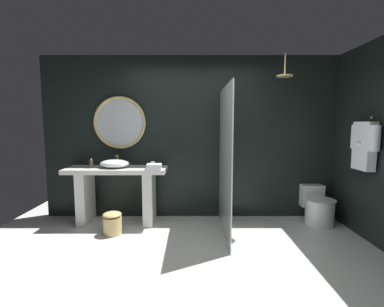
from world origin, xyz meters
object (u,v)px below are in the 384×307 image
(soap_dispenser, at_px, (93,164))
(tumbler_cup, at_px, (154,165))
(vessel_sink, at_px, (116,163))
(hanging_bathrobe, at_px, (366,144))
(waste_bin, at_px, (114,223))
(rain_shower_head, at_px, (286,74))
(toilet, at_px, (319,208))
(folded_hand_towel, at_px, (156,167))
(round_wall_mirror, at_px, (121,123))

(soap_dispenser, bearing_deg, tumbler_cup, 0.40)
(vessel_sink, bearing_deg, soap_dispenser, -176.11)
(hanging_bathrobe, xyz_separation_m, waste_bin, (-3.33, 0.16, -1.12))
(tumbler_cup, xyz_separation_m, rain_shower_head, (1.88, -0.18, 1.30))
(hanging_bathrobe, height_order, toilet, hanging_bathrobe)
(vessel_sink, distance_m, waste_bin, 0.89)
(folded_hand_towel, bearing_deg, round_wall_mirror, 144.73)
(rain_shower_head, bearing_deg, soap_dispenser, 176.45)
(vessel_sink, xyz_separation_m, round_wall_mirror, (0.02, 0.27, 0.62))
(vessel_sink, relative_size, round_wall_mirror, 0.53)
(tumbler_cup, height_order, toilet, tumbler_cup)
(tumbler_cup, bearing_deg, toilet, 0.48)
(tumbler_cup, xyz_separation_m, round_wall_mirror, (-0.56, 0.29, 0.63))
(round_wall_mirror, bearing_deg, hanging_bathrobe, -14.54)
(round_wall_mirror, xyz_separation_m, toilet, (3.10, -0.27, -1.31))
(round_wall_mirror, distance_m, rain_shower_head, 2.58)
(tumbler_cup, relative_size, soap_dispenser, 0.70)
(round_wall_mirror, height_order, toilet, round_wall_mirror)
(tumbler_cup, bearing_deg, soap_dispenser, -179.60)
(tumbler_cup, distance_m, folded_hand_towel, 0.14)
(round_wall_mirror, relative_size, hanging_bathrobe, 1.21)
(vessel_sink, height_order, soap_dispenser, vessel_sink)
(vessel_sink, relative_size, folded_hand_towel, 2.06)
(toilet, xyz_separation_m, folded_hand_towel, (-2.50, -0.15, 0.66))
(vessel_sink, distance_m, soap_dispenser, 0.35)
(waste_bin, bearing_deg, folded_hand_towel, 27.73)
(tumbler_cup, xyz_separation_m, waste_bin, (-0.51, -0.42, -0.75))
(toilet, distance_m, waste_bin, 3.09)
(soap_dispenser, distance_m, rain_shower_head, 3.10)
(tumbler_cup, height_order, rain_shower_head, rain_shower_head)
(vessel_sink, xyz_separation_m, rain_shower_head, (2.46, -0.20, 1.29))
(toilet, bearing_deg, soap_dispenser, -179.54)
(vessel_sink, height_order, tumbler_cup, vessel_sink)
(hanging_bathrobe, xyz_separation_m, toilet, (-0.27, 0.60, -1.04))
(waste_bin, bearing_deg, rain_shower_head, 5.73)
(vessel_sink, height_order, waste_bin, vessel_sink)
(vessel_sink, distance_m, hanging_bathrobe, 3.46)
(toilet, bearing_deg, waste_bin, -171.75)
(soap_dispenser, relative_size, round_wall_mirror, 0.17)
(tumbler_cup, distance_m, hanging_bathrobe, 2.89)
(vessel_sink, height_order, hanging_bathrobe, hanging_bathrobe)
(tumbler_cup, bearing_deg, waste_bin, -140.69)
(rain_shower_head, bearing_deg, hanging_bathrobe, -23.50)
(soap_dispenser, bearing_deg, folded_hand_towel, -7.36)
(rain_shower_head, xyz_separation_m, waste_bin, (-2.40, -0.24, -2.06))
(vessel_sink, height_order, rain_shower_head, rain_shower_head)
(hanging_bathrobe, bearing_deg, tumbler_cup, 168.27)
(vessel_sink, relative_size, waste_bin, 1.37)
(toilet, height_order, folded_hand_towel, folded_hand_towel)
(round_wall_mirror, bearing_deg, vessel_sink, -94.31)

